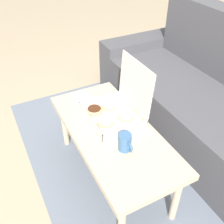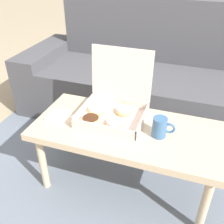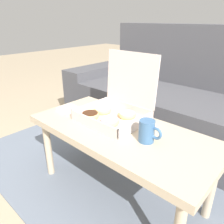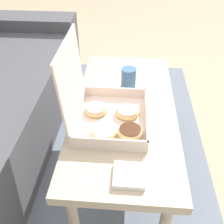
{
  "view_description": "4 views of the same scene",
  "coord_description": "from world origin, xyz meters",
  "px_view_note": "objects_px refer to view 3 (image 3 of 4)",
  "views": [
    {
      "loc": [
        1.08,
        -0.65,
        1.53
      ],
      "look_at": [
        -0.11,
        -0.04,
        0.49
      ],
      "focal_mm": 42.0,
      "sensor_mm": 36.0,
      "label": 1
    },
    {
      "loc": [
        0.3,
        -1.21,
        1.29
      ],
      "look_at": [
        -0.11,
        -0.04,
        0.49
      ],
      "focal_mm": 42.0,
      "sensor_mm": 36.0,
      "label": 2
    },
    {
      "loc": [
        0.67,
        -0.88,
        0.99
      ],
      "look_at": [
        -0.11,
        -0.04,
        0.49
      ],
      "focal_mm": 35.0,
      "sensor_mm": 36.0,
      "label": 3
    },
    {
      "loc": [
        -1.0,
        -0.11,
        1.2
      ],
      "look_at": [
        -0.11,
        -0.04,
        0.49
      ],
      "focal_mm": 42.0,
      "sensor_mm": 36.0,
      "label": 4
    }
  ],
  "objects_px": {
    "couch": "(189,106)",
    "coffee_mug": "(147,131)",
    "coffee_table": "(120,137)",
    "pastry_box": "(114,108)"
  },
  "relations": [
    {
      "from": "coffee_table",
      "to": "pastry_box",
      "type": "bearing_deg",
      "value": 145.97
    },
    {
      "from": "coffee_table",
      "to": "pastry_box",
      "type": "distance_m",
      "value": 0.18
    },
    {
      "from": "couch",
      "to": "coffee_mug",
      "type": "height_order",
      "value": "couch"
    },
    {
      "from": "coffee_mug",
      "to": "couch",
      "type": "bearing_deg",
      "value": 101.16
    },
    {
      "from": "pastry_box",
      "to": "coffee_mug",
      "type": "relative_size",
      "value": 3.09
    },
    {
      "from": "coffee_table",
      "to": "pastry_box",
      "type": "height_order",
      "value": "pastry_box"
    },
    {
      "from": "couch",
      "to": "pastry_box",
      "type": "xyz_separation_m",
      "value": [
        -0.12,
        -0.81,
        0.19
      ]
    },
    {
      "from": "coffee_table",
      "to": "coffee_mug",
      "type": "distance_m",
      "value": 0.21
    },
    {
      "from": "couch",
      "to": "coffee_mug",
      "type": "xyz_separation_m",
      "value": [
        0.18,
        -0.91,
        0.19
      ]
    },
    {
      "from": "pastry_box",
      "to": "couch",
      "type": "bearing_deg",
      "value": 81.63
    }
  ]
}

